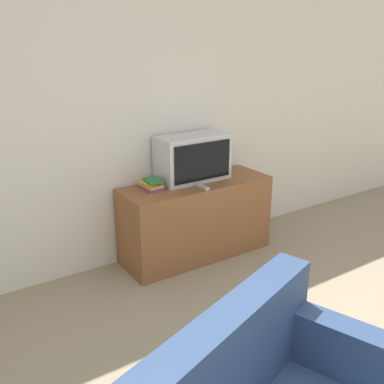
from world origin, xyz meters
name	(u,v)px	position (x,y,z in m)	size (l,w,h in m)	color
wall_back	(105,117)	(0.00, 3.03, 1.30)	(9.00, 0.06, 2.60)	silver
tv_stand	(196,219)	(0.70, 2.74, 0.35)	(1.37, 0.49, 0.70)	brown
television	(193,158)	(0.72, 2.82, 0.90)	(0.65, 0.32, 0.41)	silver
book_stack	(152,184)	(0.29, 2.80, 0.74)	(0.17, 0.20, 0.09)	#7A3884
remote_on_stand	(203,187)	(0.66, 2.58, 0.71)	(0.04, 0.14, 0.02)	#B7B7B7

